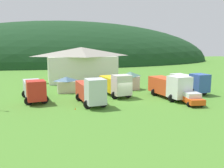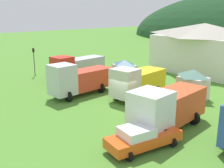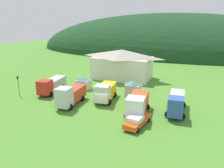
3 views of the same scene
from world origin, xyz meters
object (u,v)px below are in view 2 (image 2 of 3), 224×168
(heavy_rig_white, at_px, (167,107))
(tow_truck_silver, at_px, (78,79))
(service_pickup_orange, at_px, (142,137))
(traffic_cone_near_pickup, at_px, (51,94))
(depot_building, at_px, (203,47))
(play_shed_pink, at_px, (193,84))
(play_shed_cream, at_px, (124,69))
(crane_truck_red, at_px, (77,65))
(traffic_light_west, at_px, (34,59))
(flatbed_truck_yellow, at_px, (137,81))

(heavy_rig_white, bearing_deg, tow_truck_silver, -95.28)
(service_pickup_orange, distance_m, traffic_cone_near_pickup, 15.51)
(heavy_rig_white, bearing_deg, depot_building, -160.88)
(service_pickup_orange, bearing_deg, play_shed_pink, -151.79)
(play_shed_cream, bearing_deg, service_pickup_orange, -39.04)
(service_pickup_orange, relative_size, traffic_cone_near_pickup, 10.48)
(depot_building, relative_size, heavy_rig_white, 1.96)
(crane_truck_red, bearing_deg, depot_building, 142.07)
(depot_building, distance_m, service_pickup_orange, 26.80)
(heavy_rig_white, relative_size, traffic_cone_near_pickup, 14.68)
(tow_truck_silver, bearing_deg, play_shed_pink, 129.60)
(tow_truck_silver, xyz_separation_m, traffic_cone_near_pickup, (-2.41, -2.12, -1.85))
(tow_truck_silver, bearing_deg, traffic_cone_near_pickup, -53.24)
(play_shed_cream, xyz_separation_m, service_pickup_orange, (15.38, -12.47, -0.53))
(play_shed_cream, height_order, heavy_rig_white, heavy_rig_white)
(service_pickup_orange, xyz_separation_m, traffic_light_west, (-24.96, 3.80, 1.63))
(service_pickup_orange, bearing_deg, tow_truck_silver, -95.87)
(play_shed_cream, height_order, traffic_cone_near_pickup, play_shed_cream)
(play_shed_pink, height_order, traffic_cone_near_pickup, play_shed_pink)
(depot_building, distance_m, traffic_cone_near_pickup, 23.74)
(flatbed_truck_yellow, relative_size, heavy_rig_white, 0.92)
(tow_truck_silver, relative_size, service_pickup_orange, 1.38)
(flatbed_truck_yellow, distance_m, traffic_cone_near_pickup, 9.80)
(traffic_cone_near_pickup, bearing_deg, traffic_light_west, 165.53)
(heavy_rig_white, xyz_separation_m, traffic_light_west, (-23.97, 0.09, 0.58))
(depot_building, relative_size, play_shed_pink, 4.78)
(play_shed_cream, distance_m, traffic_cone_near_pickup, 11.22)
(flatbed_truck_yellow, bearing_deg, crane_truck_red, -99.52)
(tow_truck_silver, xyz_separation_m, flatbed_truck_yellow, (4.80, 4.26, -0.04))
(depot_building, distance_m, heavy_rig_white, 22.93)
(heavy_rig_white, relative_size, service_pickup_orange, 1.40)
(depot_building, height_order, service_pickup_orange, depot_building)
(depot_building, distance_m, play_shed_pink, 14.14)
(flatbed_truck_yellow, relative_size, traffic_light_west, 1.80)
(crane_truck_red, relative_size, traffic_light_west, 2.12)
(depot_building, relative_size, traffic_light_west, 3.84)
(play_shed_pink, relative_size, crane_truck_red, 0.38)
(play_shed_pink, height_order, heavy_rig_white, heavy_rig_white)
(heavy_rig_white, bearing_deg, traffic_light_west, -96.69)
(crane_truck_red, xyz_separation_m, traffic_light_west, (-4.56, -4.21, 0.78))
(depot_building, relative_size, play_shed_cream, 4.90)
(tow_truck_silver, xyz_separation_m, traffic_light_west, (-11.94, 0.34, 0.60))
(traffic_light_west, height_order, traffic_cone_near_pickup, traffic_light_west)
(traffic_cone_near_pickup, bearing_deg, flatbed_truck_yellow, 41.51)
(play_shed_cream, xyz_separation_m, flatbed_truck_yellow, (7.17, -4.75, 0.45))
(play_shed_pink, xyz_separation_m, flatbed_truck_yellow, (-4.02, -4.32, 0.16))
(depot_building, xyz_separation_m, traffic_cone_near_pickup, (-4.56, -22.98, -3.79))
(traffic_light_west, relative_size, traffic_cone_near_pickup, 7.48)
(traffic_light_west, bearing_deg, traffic_cone_near_pickup, -14.47)
(play_shed_cream, xyz_separation_m, traffic_light_west, (-9.57, -8.68, 1.09))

